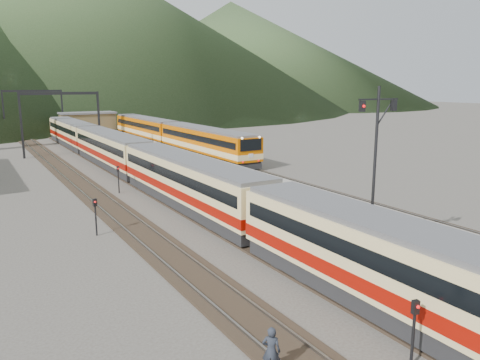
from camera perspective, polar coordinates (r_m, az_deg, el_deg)
track_main at (r=49.93m, az=-14.30°, el=1.03°), size 2.60×200.00×0.23m
track_far at (r=48.79m, az=-19.93°, el=0.45°), size 2.60×200.00×0.23m
track_second at (r=54.23m, az=-2.59°, el=2.20°), size 2.60×200.00×0.23m
platform at (r=49.86m, az=-7.49°, el=1.78°), size 8.00×100.00×1.00m
gantry_near at (r=63.22m, az=-21.00°, el=7.82°), size 9.55×0.25×8.00m
gantry_far at (r=87.92m, az=-23.90°, el=8.45°), size 9.55×0.25×8.00m
station_shed at (r=87.58m, az=-18.05°, el=6.88°), size 9.40×4.40×3.10m
hill_b at (r=242.87m, az=-21.19°, el=17.61°), size 220.00×220.00×75.00m
hill_c at (r=250.47m, az=-1.11°, el=15.28°), size 160.00×160.00×50.00m
main_train at (r=43.25m, az=-11.86°, el=2.18°), size 2.93×80.30×3.58m
second_train at (r=66.50m, az=-8.33°, el=5.60°), size 3.07×41.84×3.75m
signal_mast at (r=22.85m, az=16.18°, el=3.15°), size 2.19×0.45×7.84m
short_signal_a at (r=16.43m, az=20.45°, el=-16.15°), size 0.25×0.20×2.27m
short_signal_b at (r=40.00m, az=-14.62°, el=0.49°), size 0.24×0.19×2.27m
short_signal_c at (r=29.14m, az=-17.22°, el=-3.75°), size 0.25×0.21×2.27m
worker at (r=15.46m, az=3.83°, el=-20.07°), size 0.69×0.68×1.61m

